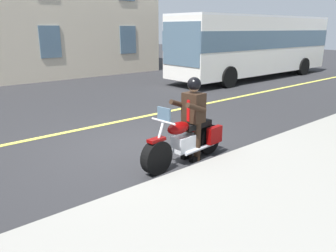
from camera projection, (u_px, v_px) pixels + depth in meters
ground_plane at (133, 145)px, 7.90m from camera, size 80.00×80.00×0.00m
sidewalk_curb at (320, 224)px, 4.59m from camera, size 60.00×5.00×0.15m
lane_center_stripe at (93, 127)px, 9.35m from camera, size 60.00×0.16×0.01m
motorcycle_main at (187, 141)px, 6.83m from camera, size 2.22×0.71×1.26m
rider_main at (193, 112)px, 6.79m from camera, size 0.65×0.59×1.74m
bus_near at (255, 43)px, 18.12m from camera, size 11.05×2.70×3.30m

